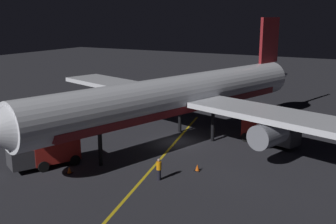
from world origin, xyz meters
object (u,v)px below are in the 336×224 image
catering_truck (268,133)px  ground_crew_worker (159,169)px  traffic_cone_near_right (197,168)px  baggage_truck (47,153)px  airliner (182,96)px  traffic_cone_near_left (69,170)px

catering_truck → ground_crew_worker: 13.85m
ground_crew_worker → traffic_cone_near_right: ground_crew_worker is taller
catering_truck → ground_crew_worker: catering_truck is taller
baggage_truck → traffic_cone_near_right: (-11.46, -5.19, -0.90)m
traffic_cone_near_right → airliner: bearing=-54.4°
ground_crew_worker → catering_truck: bearing=-110.9°
catering_truck → baggage_truck: bearing=45.7°
catering_truck → traffic_cone_near_right: bearing=72.3°
airliner → traffic_cone_near_left: (4.00, 12.21, -4.32)m
traffic_cone_near_right → catering_truck: bearing=-107.7°
traffic_cone_near_left → airliner: bearing=-108.1°
airliner → traffic_cone_near_right: 9.37m
baggage_truck → traffic_cone_near_right: 12.61m
airliner → ground_crew_worker: airliner is taller
ground_crew_worker → traffic_cone_near_right: 3.69m
catering_truck → ground_crew_worker: (4.93, 12.94, -0.28)m
baggage_truck → ground_crew_worker: size_ratio=3.43×
catering_truck → traffic_cone_near_left: bearing=51.9°
ground_crew_worker → traffic_cone_near_left: size_ratio=3.16×
ground_crew_worker → traffic_cone_near_left: (7.03, 2.30, -0.64)m
traffic_cone_near_right → ground_crew_worker: bearing=60.2°
baggage_truck → traffic_cone_near_left: baggage_truck is taller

